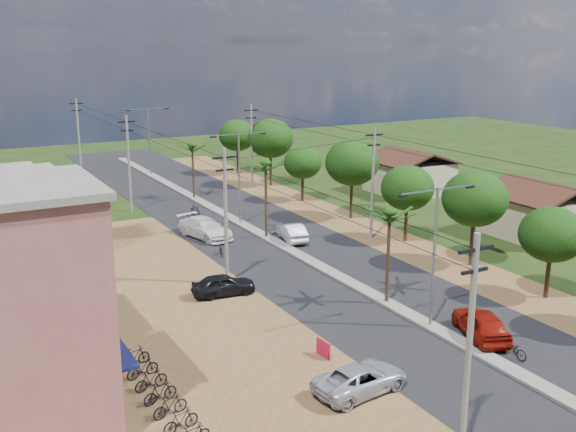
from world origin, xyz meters
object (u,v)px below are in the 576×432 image
car_parked_silver (361,379)px  parked_scooter_row (165,399)px  car_white_far (205,228)px  moto_rider_east (512,349)px  roadside_sign (323,349)px  car_red_near (481,324)px  car_parked_dark (223,285)px  car_silver_mid (292,232)px

car_parked_silver → parked_scooter_row: 8.75m
car_white_far → moto_rider_east: (5.46, -27.35, -0.32)m
roadside_sign → car_red_near: bearing=-18.1°
car_parked_silver → car_white_far: bearing=-13.8°
parked_scooter_row → roadside_sign: bearing=6.0°
car_red_near → moto_rider_east: 2.53m
roadside_sign → parked_scooter_row: size_ratio=0.11×
car_parked_silver → car_parked_dark: 14.12m
car_red_near → parked_scooter_row: size_ratio=0.47×
car_parked_silver → car_parked_dark: size_ratio=1.17×
car_red_near → car_white_far: car_white_far is taller
car_silver_mid → car_parked_silver: (-9.00, -22.46, -0.06)m
car_parked_dark → moto_rider_east: 17.58m
parked_scooter_row → car_silver_mid: bearing=48.6°
moto_rider_east → parked_scooter_row: (-16.96, 3.70, 0.02)m
moto_rider_east → roadside_sign: (-8.34, 4.60, -0.02)m
car_parked_silver → parked_scooter_row: bearing=63.9°
car_red_near → car_white_far: size_ratio=0.85×
car_silver_mid → car_parked_dark: size_ratio=1.08×
car_parked_silver → roadside_sign: (0.36, 3.78, -0.19)m
car_parked_dark → moto_rider_east: car_parked_dark is taller
car_red_near → car_white_far: (-5.76, 24.86, 0.01)m
car_white_far → car_parked_dark: car_white_far is taller
car_silver_mid → parked_scooter_row: bearing=60.7°
car_white_far → roadside_sign: (-2.88, -22.75, -0.34)m
car_parked_silver → moto_rider_east: size_ratio=2.55×
moto_rider_east → parked_scooter_row: bearing=-14.3°
car_white_far → parked_scooter_row: car_white_far is taller
car_red_near → roadside_sign: bearing=8.1°
parked_scooter_row → moto_rider_east: bearing=-12.3°
car_red_near → moto_rider_east: (-0.30, -2.50, -0.32)m
car_white_far → car_parked_silver: car_white_far is taller
car_silver_mid → car_red_near: bearing=102.1°
roadside_sign → parked_scooter_row: 8.67m
car_red_near → car_parked_dark: 15.70m
moto_rider_east → car_white_far: bearing=-80.7°
car_parked_silver → roadside_sign: bearing=-12.3°
car_silver_mid → parked_scooter_row: car_silver_mid is taller
car_parked_dark → parked_scooter_row: size_ratio=0.40×
car_red_near → parked_scooter_row: car_red_near is taller
car_silver_mid → car_white_far: size_ratio=0.78×
car_red_near → parked_scooter_row: 17.31m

